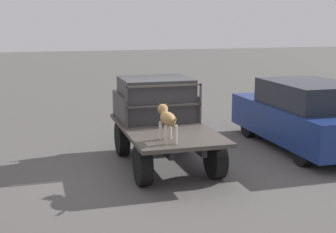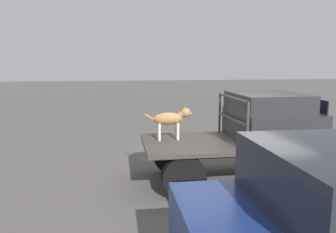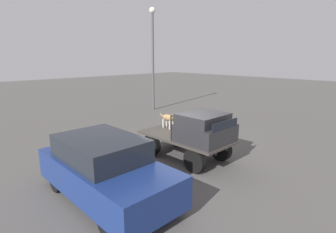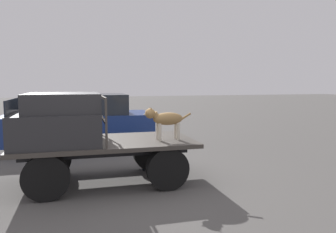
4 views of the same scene
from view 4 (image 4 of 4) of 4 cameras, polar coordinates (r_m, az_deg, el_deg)
ground_plane at (r=6.91m, az=-10.65°, el=-11.23°), size 80.00×80.00×0.00m
flatbed_truck at (r=6.76m, az=-10.75°, el=-6.35°), size 3.50×1.80×0.87m
truck_cab at (r=6.63m, az=-18.42°, el=-0.49°), size 1.58×1.68×0.96m
truck_headboard at (r=6.63m, az=-11.32°, el=0.85°), size 0.04×1.68×0.90m
dog at (r=6.56m, az=-0.65°, el=-0.40°), size 1.00×0.25×0.69m
parked_sedan at (r=10.33m, az=-14.93°, el=-0.86°), size 4.34×1.90×1.67m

